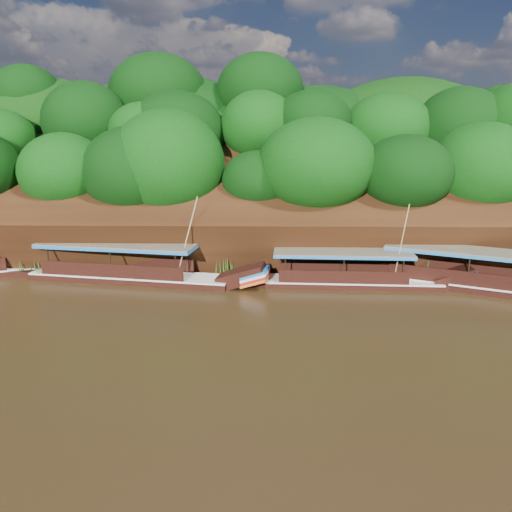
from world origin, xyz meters
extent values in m
plane|color=black|center=(0.00, 0.00, 0.00)|extent=(160.00, 160.00, 0.00)
cube|color=black|center=(0.00, 16.00, 3.50)|extent=(120.00, 16.12, 13.64)
cube|color=black|center=(0.00, 26.00, 0.00)|extent=(120.00, 24.00, 12.00)
ellipsoid|color=#0D410A|center=(-6.00, 15.00, 3.50)|extent=(18.00, 8.00, 6.40)
ellipsoid|color=#0D410A|center=(0.00, 23.00, 9.20)|extent=(24.00, 11.00, 8.40)
cube|color=black|center=(10.04, 6.94, 0.00)|extent=(12.58, 7.33, 0.90)
cube|color=silver|center=(10.04, 6.94, 0.43)|extent=(12.60, 7.39, 0.10)
cube|color=brown|center=(9.31, 7.28, 2.41)|extent=(10.18, 6.48, 0.12)
cube|color=#1C69B7|center=(9.31, 7.28, 2.29)|extent=(10.18, 6.48, 0.18)
cube|color=black|center=(2.27, 7.67, 0.00)|extent=(10.98, 2.48, 0.82)
cube|color=silver|center=(2.27, 7.67, 0.39)|extent=(10.98, 2.54, 0.09)
cube|color=black|center=(8.39, 7.40, 0.64)|extent=(2.65, 1.61, 1.53)
cube|color=#1C69B7|center=(9.07, 7.37, 0.91)|extent=(1.41, 1.62, 0.56)
cube|color=#B01613|center=(9.07, 7.37, 0.60)|extent=(1.41, 1.62, 0.56)
cube|color=brown|center=(1.59, 7.70, 2.19)|extent=(8.63, 2.68, 0.11)
cube|color=#1C69B7|center=(1.59, 7.70, 2.08)|extent=(8.63, 2.68, 0.16)
cylinder|color=tan|center=(4.97, 7.01, 2.88)|extent=(0.56, 0.53, 4.91)
cube|color=black|center=(-12.00, 8.48, 0.00)|extent=(13.40, 4.37, 0.90)
cube|color=silver|center=(-12.00, 8.48, 0.43)|extent=(13.41, 4.43, 0.10)
cube|color=black|center=(-4.67, 7.25, 0.70)|extent=(3.34, 2.14, 1.78)
cube|color=#1C69B7|center=(-3.86, 7.11, 1.00)|extent=(1.88, 1.96, 0.66)
cube|color=#B01613|center=(-3.86, 7.11, 0.66)|extent=(1.88, 1.96, 0.66)
cube|color=brown|center=(-12.82, 8.62, 2.41)|extent=(10.63, 4.22, 0.12)
cube|color=#1C69B7|center=(-12.82, 8.62, 2.29)|extent=(10.63, 4.22, 0.18)
cylinder|color=tan|center=(-8.09, 7.62, 3.07)|extent=(1.45, 0.68, 5.06)
cube|color=black|center=(-17.99, 11.17, 0.70)|extent=(3.14, 2.49, 1.65)
cube|color=#1C69B7|center=(-17.31, 11.42, 0.99)|extent=(1.92, 2.09, 0.60)
cube|color=#B01613|center=(-17.31, 11.42, 0.66)|extent=(1.92, 2.09, 0.60)
cone|color=#235D17|center=(-19.07, 9.66, 0.70)|extent=(1.50, 1.50, 1.40)
cone|color=#235D17|center=(-12.93, 10.08, 1.02)|extent=(1.50, 1.50, 2.03)
cone|color=#235D17|center=(-5.97, 9.12, 0.81)|extent=(1.50, 1.50, 1.61)
cone|color=#235D17|center=(1.17, 9.99, 0.79)|extent=(1.50, 1.50, 1.58)
cone|color=#235D17|center=(7.89, 9.50, 1.05)|extent=(1.50, 1.50, 2.10)
camera|label=1|loc=(-3.20, -22.46, 9.50)|focal=35.00mm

